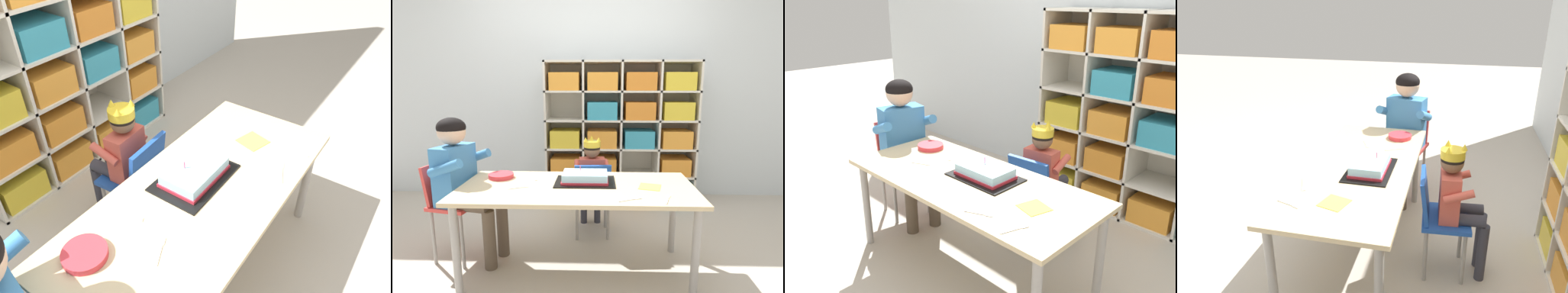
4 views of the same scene
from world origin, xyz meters
TOP-DOWN VIEW (x-y plane):
  - ground at (0.00, 0.00)m, footprint 16.00×16.00m
  - classroom_back_wall at (0.00, 1.62)m, footprint 6.16×0.10m
  - storage_cubby_shelf at (0.39, 1.37)m, footprint 1.58×0.38m
  - activity_table at (0.00, 0.00)m, footprint 1.53×0.67m
  - classroom_chair_blue at (0.09, 0.50)m, footprint 0.33×0.32m
  - child_with_crown at (0.08, 0.61)m, footprint 0.31×0.31m
  - classroom_chair_adult_side at (-0.93, 0.17)m, footprint 0.37×0.38m
  - adult_helper_seated at (-0.82, 0.15)m, footprint 0.46×0.45m
  - birthday_cake_on_tray at (0.05, 0.08)m, footprint 0.40×0.27m
  - paper_plate_stack at (-0.55, 0.16)m, footprint 0.17×0.17m
  - paper_napkin_square at (0.47, -0.01)m, footprint 0.16×0.16m
  - fork_at_table_front_edge at (-0.36, -0.05)m, footprint 0.12×0.07m
  - fork_near_child_seat at (0.54, -0.23)m, footprint 0.06×0.14m
  - fork_scattered_mid_table at (0.33, -0.24)m, footprint 0.14×0.07m
  - fork_beside_plate_stack at (-0.32, 0.16)m, footprint 0.08×0.13m

SIDE VIEW (x-z plane):
  - ground at x=0.00m, z-range 0.00..0.00m
  - classroom_chair_blue at x=0.09m, z-range 0.07..0.71m
  - classroom_chair_adult_side at x=-0.93m, z-range 0.08..0.80m
  - child_with_crown at x=0.08m, z-range 0.11..0.95m
  - activity_table at x=0.00m, z-range 0.24..0.86m
  - paper_napkin_square at x=0.47m, z-range 0.61..0.62m
  - fork_beside_plate_stack at x=-0.32m, z-range 0.61..0.62m
  - fork_at_table_front_edge at x=-0.36m, z-range 0.61..0.62m
  - fork_near_child_seat at x=0.54m, z-range 0.61..0.62m
  - fork_scattered_mid_table at x=0.33m, z-range 0.61..0.62m
  - paper_plate_stack at x=-0.55m, z-range 0.61..0.64m
  - birthday_cake_on_tray at x=0.05m, z-range 0.59..0.70m
  - adult_helper_seated at x=-0.82m, z-range 0.12..1.17m
  - storage_cubby_shelf at x=0.39m, z-range -0.03..1.48m
  - classroom_back_wall at x=0.00m, z-range 0.00..2.61m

